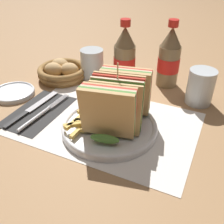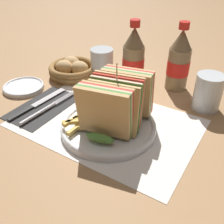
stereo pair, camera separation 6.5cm
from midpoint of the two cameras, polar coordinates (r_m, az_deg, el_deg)
ground_plane at (r=0.66m, az=2.07°, el=-3.98°), size 4.00×4.00×0.00m
placemat at (r=0.68m, az=1.52°, el=-2.44°), size 0.46×0.31×0.00m
plate_main at (r=0.65m, az=1.93°, el=-3.09°), size 0.24×0.24×0.02m
club_sandwich at (r=0.62m, az=4.04°, el=2.04°), size 0.14×0.20×0.16m
fries_pile at (r=0.64m, az=-2.93°, el=-1.77°), size 0.10×0.11×0.02m
ketchup_blob at (r=0.66m, az=-1.71°, el=-0.67°), size 0.04×0.03×0.01m
napkin at (r=0.76m, az=-12.27°, el=1.11°), size 0.12×0.21×0.00m
fork at (r=0.73m, az=-12.17°, el=0.39°), size 0.02×0.20×0.01m
knife at (r=0.77m, az=-13.61°, el=1.72°), size 0.03×0.21×0.00m
coke_bottle_near at (r=0.83m, az=6.96°, el=11.38°), size 0.07×0.07×0.21m
coke_bottle_far at (r=0.84m, az=16.56°, el=10.43°), size 0.07×0.07×0.21m
glass_near at (r=0.78m, az=22.37°, el=3.52°), size 0.08×0.08×0.10m
glass_far at (r=0.89m, az=-0.04°, el=10.40°), size 0.08×0.08×0.10m
bread_basket at (r=0.92m, az=-6.52°, el=9.25°), size 0.16×0.16×0.06m
side_saucer at (r=0.87m, az=-16.68°, el=5.20°), size 0.13×0.13×0.01m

